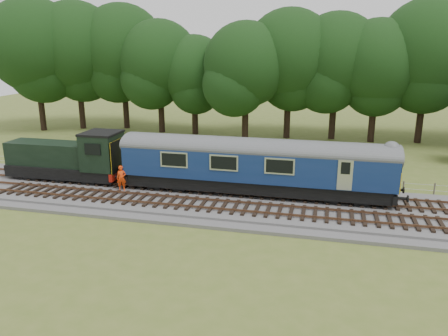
# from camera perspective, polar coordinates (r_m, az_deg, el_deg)

# --- Properties ---
(ground) EXTENTS (120.00, 120.00, 0.00)m
(ground) POSITION_cam_1_polar(r_m,az_deg,el_deg) (28.69, 3.46, -4.86)
(ground) COLOR #576A27
(ground) RESTS_ON ground
(ballast) EXTENTS (70.00, 7.00, 0.35)m
(ballast) POSITION_cam_1_polar(r_m,az_deg,el_deg) (28.63, 3.46, -4.53)
(ballast) COLOR #4C4C4F
(ballast) RESTS_ON ground
(track_north) EXTENTS (67.20, 2.40, 0.21)m
(track_north) POSITION_cam_1_polar(r_m,az_deg,el_deg) (29.84, 3.94, -3.19)
(track_north) COLOR black
(track_north) RESTS_ON ballast
(track_south) EXTENTS (67.20, 2.40, 0.21)m
(track_south) POSITION_cam_1_polar(r_m,az_deg,el_deg) (27.07, 2.88, -5.21)
(track_south) COLOR black
(track_south) RESTS_ON ballast
(fence) EXTENTS (64.00, 0.12, 1.00)m
(fence) POSITION_cam_1_polar(r_m,az_deg,el_deg) (32.88, 4.84, -2.15)
(fence) COLOR #6B6054
(fence) RESTS_ON ground
(tree_line) EXTENTS (70.00, 8.00, 18.00)m
(tree_line) POSITION_cam_1_polar(r_m,az_deg,el_deg) (49.70, 7.93, 3.95)
(tree_line) COLOR black
(tree_line) RESTS_ON ground
(dmu_railcar) EXTENTS (18.05, 2.86, 3.88)m
(dmu_railcar) POSITION_cam_1_polar(r_m,az_deg,el_deg) (29.20, 4.07, 0.88)
(dmu_railcar) COLOR black
(dmu_railcar) RESTS_ON ground
(shunter_loco) EXTENTS (8.91, 2.60, 3.38)m
(shunter_loco) POSITION_cam_1_polar(r_m,az_deg,el_deg) (34.39, -19.49, 1.21)
(shunter_loco) COLOR black
(shunter_loco) RESTS_ON ground
(worker) EXTENTS (0.75, 0.61, 1.76)m
(worker) POSITION_cam_1_polar(r_m,az_deg,el_deg) (30.97, -13.25, -1.29)
(worker) COLOR #FF410D
(worker) RESTS_ON ballast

